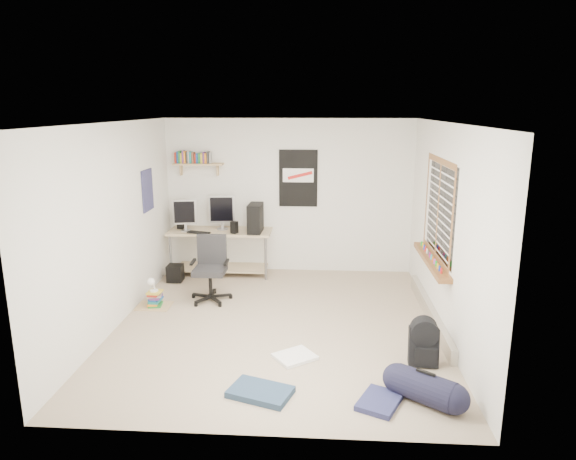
# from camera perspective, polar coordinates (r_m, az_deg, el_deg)

# --- Properties ---
(floor) EXTENTS (4.00, 4.50, 0.01)m
(floor) POSITION_cam_1_polar(r_m,az_deg,el_deg) (6.58, -1.16, -10.50)
(floor) COLOR gray
(floor) RESTS_ON ground
(ceiling) EXTENTS (4.00, 4.50, 0.01)m
(ceiling) POSITION_cam_1_polar(r_m,az_deg,el_deg) (6.01, -1.28, 11.90)
(ceiling) COLOR white
(ceiling) RESTS_ON ground
(back_wall) EXTENTS (4.00, 0.01, 2.50)m
(back_wall) POSITION_cam_1_polar(r_m,az_deg,el_deg) (8.38, 0.11, 3.76)
(back_wall) COLOR silver
(back_wall) RESTS_ON ground
(left_wall) EXTENTS (0.01, 4.50, 2.50)m
(left_wall) POSITION_cam_1_polar(r_m,az_deg,el_deg) (6.66, -18.68, 0.44)
(left_wall) COLOR silver
(left_wall) RESTS_ON ground
(right_wall) EXTENTS (0.01, 4.50, 2.50)m
(right_wall) POSITION_cam_1_polar(r_m,az_deg,el_deg) (6.33, 17.17, -0.10)
(right_wall) COLOR silver
(right_wall) RESTS_ON ground
(desk) EXTENTS (1.69, 0.85, 0.75)m
(desk) POSITION_cam_1_polar(r_m,az_deg,el_deg) (8.47, -7.39, -2.40)
(desk) COLOR tan
(desk) RESTS_ON floor
(monitor_left) EXTENTS (0.37, 0.16, 0.39)m
(monitor_left) POSITION_cam_1_polar(r_m,az_deg,el_deg) (8.31, -11.32, 1.25)
(monitor_left) COLOR #A5A5AA
(monitor_left) RESTS_ON desk
(monitor_right) EXTENTS (0.41, 0.14, 0.44)m
(monitor_right) POSITION_cam_1_polar(r_m,az_deg,el_deg) (8.32, -7.33, 1.58)
(monitor_right) COLOR #9E9EA3
(monitor_right) RESTS_ON desk
(pc_tower) EXTENTS (0.22, 0.43, 0.45)m
(pc_tower) POSITION_cam_1_polar(r_m,az_deg,el_deg) (8.07, -3.64, 1.34)
(pc_tower) COLOR black
(pc_tower) RESTS_ON desk
(keyboard) EXTENTS (0.38, 0.22, 0.02)m
(keyboard) POSITION_cam_1_polar(r_m,az_deg,el_deg) (8.15, -9.90, -0.27)
(keyboard) COLOR black
(keyboard) RESTS_ON desk
(speaker_left) EXTENTS (0.10, 0.10, 0.20)m
(speaker_left) POSITION_cam_1_polar(r_m,az_deg,el_deg) (8.51, -11.85, 0.84)
(speaker_left) COLOR black
(speaker_left) RESTS_ON desk
(speaker_right) EXTENTS (0.12, 0.12, 0.19)m
(speaker_right) POSITION_cam_1_polar(r_m,az_deg,el_deg) (8.05, -5.99, 0.30)
(speaker_right) COLOR black
(speaker_right) RESTS_ON desk
(office_chair) EXTENTS (0.62, 0.62, 0.93)m
(office_chair) POSITION_cam_1_polar(r_m,az_deg,el_deg) (7.27, -8.68, -4.13)
(office_chair) COLOR black
(office_chair) RESTS_ON floor
(wall_shelf) EXTENTS (0.80, 0.22, 0.24)m
(wall_shelf) POSITION_cam_1_polar(r_m,az_deg,el_deg) (8.41, -9.92, 7.24)
(wall_shelf) COLOR tan
(wall_shelf) RESTS_ON back_wall
(poster_back_wall) EXTENTS (0.62, 0.03, 0.92)m
(poster_back_wall) POSITION_cam_1_polar(r_m,az_deg,el_deg) (8.30, 1.14, 5.75)
(poster_back_wall) COLOR black
(poster_back_wall) RESTS_ON back_wall
(poster_left_wall) EXTENTS (0.02, 0.42, 0.60)m
(poster_left_wall) POSITION_cam_1_polar(r_m,az_deg,el_deg) (7.70, -15.35, 4.28)
(poster_left_wall) COLOR navy
(poster_left_wall) RESTS_ON left_wall
(window) EXTENTS (0.10, 1.50, 1.26)m
(window) POSITION_cam_1_polar(r_m,az_deg,el_deg) (6.56, 16.24, 2.22)
(window) COLOR brown
(window) RESTS_ON right_wall
(baseboard_heater) EXTENTS (0.08, 2.50, 0.18)m
(baseboard_heater) POSITION_cam_1_polar(r_m,az_deg,el_deg) (6.95, 15.53, -8.83)
(baseboard_heater) COLOR #B7B2A8
(baseboard_heater) RESTS_ON floor
(backpack) EXTENTS (0.32, 0.27, 0.41)m
(backpack) POSITION_cam_1_polar(r_m,az_deg,el_deg) (5.77, 14.81, -12.39)
(backpack) COLOR black
(backpack) RESTS_ON floor
(duffel_bag) EXTENTS (0.40, 0.40, 0.57)m
(duffel_bag) POSITION_cam_1_polar(r_m,az_deg,el_deg) (5.13, 14.94, -16.65)
(duffel_bag) COLOR black
(duffel_bag) RESTS_ON floor
(tshirt) EXTENTS (0.53, 0.52, 0.04)m
(tshirt) POSITION_cam_1_polar(r_m,az_deg,el_deg) (5.77, 0.76, -13.88)
(tshirt) COLOR white
(tshirt) RESTS_ON floor
(jeans_a) EXTENTS (0.67, 0.54, 0.06)m
(jeans_a) POSITION_cam_1_polar(r_m,az_deg,el_deg) (5.13, -3.09, -17.54)
(jeans_a) COLOR #23364F
(jeans_a) RESTS_ON floor
(jeans_b) EXTENTS (0.49, 0.54, 0.06)m
(jeans_b) POSITION_cam_1_polar(r_m,az_deg,el_deg) (5.07, 10.13, -18.26)
(jeans_b) COLOR #23264F
(jeans_b) RESTS_ON floor
(book_stack) EXTENTS (0.50, 0.46, 0.28)m
(book_stack) POSITION_cam_1_polar(r_m,az_deg,el_deg) (7.32, -14.72, -7.12)
(book_stack) COLOR brown
(book_stack) RESTS_ON floor
(desk_lamp) EXTENTS (0.17, 0.22, 0.19)m
(desk_lamp) POSITION_cam_1_polar(r_m,az_deg,el_deg) (7.22, -14.73, -5.47)
(desk_lamp) COLOR white
(desk_lamp) RESTS_ON book_stack
(subwoofer) EXTENTS (0.23, 0.23, 0.26)m
(subwoofer) POSITION_cam_1_polar(r_m,az_deg,el_deg) (8.25, -12.42, -4.69)
(subwoofer) COLOR black
(subwoofer) RESTS_ON floor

